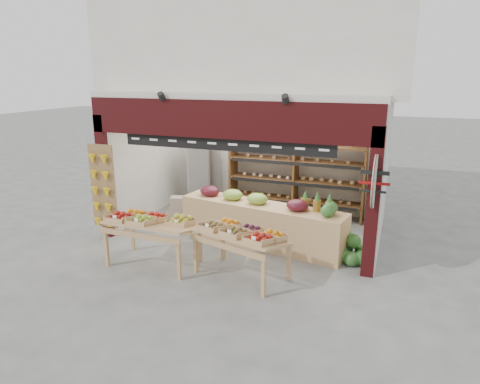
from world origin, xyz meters
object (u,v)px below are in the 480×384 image
at_px(mid_counter, 261,223).
at_px(display_table_right, 241,234).
at_px(display_table_left, 148,222).
at_px(cardboard_stack, 187,212).
at_px(back_shelving, 296,166).
at_px(refrigerator, 204,175).
at_px(watermelon_pile, 352,251).

height_order(mid_counter, display_table_right, mid_counter).
xyz_separation_m(mid_counter, display_table_left, (-1.69, -1.57, 0.33)).
bearing_deg(display_table_left, cardboard_stack, 100.94).
relative_size(back_shelving, display_table_right, 1.92).
bearing_deg(display_table_right, mid_counter, 95.09).
relative_size(refrigerator, display_table_left, 1.03).
xyz_separation_m(cardboard_stack, display_table_left, (0.46, -2.39, 0.59)).
relative_size(display_table_right, watermelon_pile, 2.38).
xyz_separation_m(refrigerator, watermelon_pile, (4.11, -2.18, -0.65)).
distance_m(back_shelving, display_table_left, 4.24).
xyz_separation_m(mid_counter, watermelon_pile, (1.88, -0.15, -0.28)).
xyz_separation_m(mid_counter, display_table_right, (0.13, -1.49, 0.31)).
bearing_deg(display_table_left, refrigerator, 98.63).
xyz_separation_m(cardboard_stack, display_table_right, (2.28, -2.32, 0.57)).
bearing_deg(display_table_right, watermelon_pile, 37.53).
relative_size(cardboard_stack, watermelon_pile, 1.34).
bearing_deg(watermelon_pile, display_table_right, -142.47).
bearing_deg(refrigerator, display_table_left, -79.45).
distance_m(mid_counter, display_table_left, 2.33).
bearing_deg(refrigerator, back_shelving, 6.31).
xyz_separation_m(display_table_right, watermelon_pile, (1.75, 1.34, -0.59)).
xyz_separation_m(back_shelving, display_table_left, (-1.87, -3.78, -0.44)).
height_order(cardboard_stack, display_table_left, display_table_left).
relative_size(refrigerator, mid_counter, 0.47).
distance_m(back_shelving, cardboard_stack, 2.91).
xyz_separation_m(back_shelving, refrigerator, (-2.42, -0.19, -0.40)).
bearing_deg(cardboard_stack, display_table_left, -79.06).
height_order(back_shelving, watermelon_pile, back_shelving).
height_order(back_shelving, display_table_left, back_shelving).
bearing_deg(back_shelving, refrigerator, -175.61).
relative_size(cardboard_stack, mid_counter, 0.27).
height_order(refrigerator, mid_counter, refrigerator).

